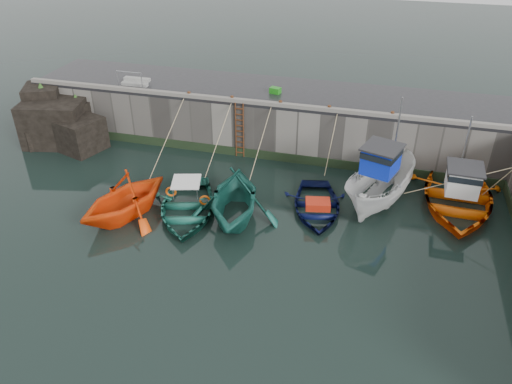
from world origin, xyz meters
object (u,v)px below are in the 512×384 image
(boat_near_blacktrim, at_px, (235,217))
(bollard_a, at_px, (189,94))
(boat_near_navy, at_px, (316,210))
(boat_far_orange, at_px, (457,196))
(boat_near_blue, at_px, (187,213))
(bollard_d, at_px, (329,108))
(boat_far_white, at_px, (381,185))
(fish_crate, at_px, (275,90))
(bollard_c, at_px, (280,103))
(ladder, at_px, (240,131))
(bollard_e, at_px, (392,114))
(boat_near_white, at_px, (127,215))
(bollard_b, at_px, (232,98))

(boat_near_blacktrim, bearing_deg, bollard_a, 114.47)
(boat_near_blacktrim, height_order, boat_near_navy, boat_near_blacktrim)
(boat_far_orange, xyz_separation_m, bollard_a, (-14.50, 2.45, 2.85))
(boat_near_blue, distance_m, bollard_d, 9.17)
(boat_far_white, distance_m, boat_far_orange, 3.75)
(boat_near_blue, height_order, boat_far_orange, boat_far_orange)
(boat_near_navy, distance_m, fish_crate, 8.11)
(bollard_c, bearing_deg, ladder, -171.33)
(ladder, bearing_deg, bollard_e, 2.40)
(ladder, distance_m, boat_near_blue, 6.43)
(boat_near_blue, bearing_deg, boat_near_blacktrim, -9.53)
(boat_far_white, bearing_deg, boat_near_blue, -141.34)
(boat_near_blacktrim, height_order, boat_far_white, boat_far_white)
(boat_near_navy, relative_size, bollard_e, 16.53)
(boat_near_white, relative_size, boat_near_blue, 0.90)
(boat_near_white, relative_size, boat_near_blacktrim, 0.94)
(fish_crate, height_order, bollard_d, fish_crate)
(ladder, distance_m, boat_far_orange, 11.75)
(fish_crate, bearing_deg, boat_near_navy, -46.35)
(boat_near_navy, xyz_separation_m, bollard_a, (-8.08, 4.70, 3.30))
(boat_far_white, bearing_deg, boat_near_white, -141.53)
(fish_crate, relative_size, bollard_e, 2.07)
(fish_crate, bearing_deg, bollard_a, -143.82)
(ladder, xyz_separation_m, bollard_c, (2.20, 0.34, 1.71))
(boat_near_blue, distance_m, fish_crate, 9.21)
(bollard_c, bearing_deg, boat_far_white, -30.23)
(bollard_c, bearing_deg, boat_near_blacktrim, -96.17)
(bollard_c, xyz_separation_m, bollard_e, (5.80, 0.00, 0.00))
(boat_near_white, distance_m, boat_near_navy, 8.91)
(boat_near_blacktrim, height_order, fish_crate, fish_crate)
(boat_near_blacktrim, distance_m, bollard_c, 7.12)
(boat_far_white, relative_size, bollard_b, 23.27)
(fish_crate, distance_m, bollard_c, 1.91)
(boat_near_white, bearing_deg, boat_far_white, 42.04)
(boat_near_blue, xyz_separation_m, boat_far_orange, (12.25, 4.06, 0.45))
(boat_near_blue, relative_size, boat_near_blacktrim, 1.04)
(boat_near_white, height_order, bollard_e, bollard_e)
(boat_near_navy, distance_m, boat_far_white, 3.29)
(boat_near_navy, distance_m, bollard_e, 6.44)
(boat_far_orange, height_order, bollard_c, boat_far_orange)
(bollard_a, bearing_deg, boat_far_white, -16.95)
(boat_near_navy, distance_m, bollard_c, 6.42)
(bollard_c, bearing_deg, bollard_e, 0.00)
(boat_far_white, bearing_deg, bollard_e, 106.61)
(boat_far_orange, distance_m, bollard_d, 7.68)
(ladder, xyz_separation_m, boat_near_blue, (-0.75, -6.18, -1.59))
(ladder, bearing_deg, boat_far_white, -20.70)
(bollard_a, bearing_deg, boat_near_navy, -30.17)
(boat_near_navy, bearing_deg, bollard_b, 128.15)
(boat_near_navy, bearing_deg, boat_far_white, 14.29)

